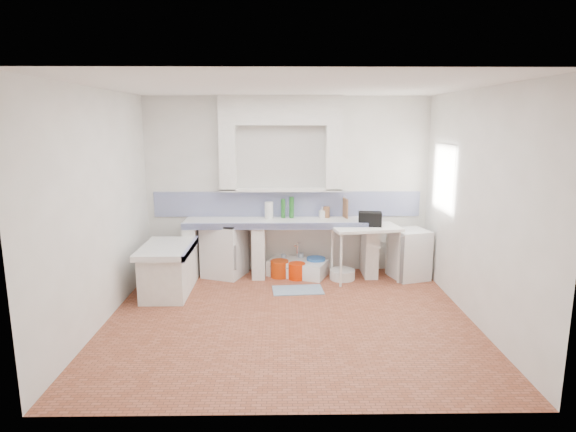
{
  "coord_description": "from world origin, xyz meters",
  "views": [
    {
      "loc": [
        -0.09,
        -5.59,
        2.42
      ],
      "look_at": [
        0.0,
        1.0,
        1.1
      ],
      "focal_mm": 29.76,
      "sensor_mm": 36.0,
      "label": 1
    }
  ],
  "objects_px": {
    "side_table": "(365,253)",
    "fridge": "(410,254)",
    "stove": "(225,250)",
    "sink": "(298,269)"
  },
  "relations": [
    {
      "from": "sink",
      "to": "side_table",
      "type": "height_order",
      "value": "side_table"
    },
    {
      "from": "side_table",
      "to": "sink",
      "type": "bearing_deg",
      "value": 156.44
    },
    {
      "from": "sink",
      "to": "fridge",
      "type": "relative_size",
      "value": 1.16
    },
    {
      "from": "stove",
      "to": "sink",
      "type": "height_order",
      "value": "stove"
    },
    {
      "from": "stove",
      "to": "fridge",
      "type": "xyz_separation_m",
      "value": [
        2.89,
        -0.18,
        -0.03
      ]
    },
    {
      "from": "side_table",
      "to": "fridge",
      "type": "height_order",
      "value": "fridge"
    },
    {
      "from": "sink",
      "to": "fridge",
      "type": "height_order",
      "value": "fridge"
    },
    {
      "from": "stove",
      "to": "side_table",
      "type": "bearing_deg",
      "value": 13.81
    },
    {
      "from": "stove",
      "to": "sink",
      "type": "distance_m",
      "value": 1.2
    },
    {
      "from": "side_table",
      "to": "fridge",
      "type": "bearing_deg",
      "value": -4.3
    }
  ]
}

